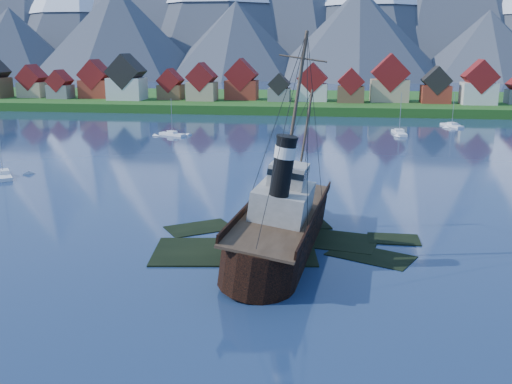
# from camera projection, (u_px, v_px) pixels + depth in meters

# --- Properties ---
(ground) EXTENTS (1400.00, 1400.00, 0.00)m
(ground) POSITION_uv_depth(u_px,v_px,m) (264.00, 248.00, 65.18)
(ground) COLOR navy
(ground) RESTS_ON ground
(shoal) EXTENTS (31.71, 21.24, 1.14)m
(shoal) POSITION_uv_depth(u_px,v_px,m) (281.00, 245.00, 67.08)
(shoal) COLOR black
(shoal) RESTS_ON ground
(shore_bank) EXTENTS (600.00, 80.00, 3.20)m
(shore_bank) POSITION_uv_depth(u_px,v_px,m) (319.00, 105.00, 228.27)
(shore_bank) COLOR #174A15
(shore_bank) RESTS_ON ground
(seawall) EXTENTS (600.00, 2.50, 2.00)m
(seawall) POSITION_uv_depth(u_px,v_px,m) (315.00, 116.00, 191.81)
(seawall) COLOR #3F3D38
(seawall) RESTS_ON ground
(town) EXTENTS (250.96, 16.69, 17.30)m
(town) POSITION_uv_depth(u_px,v_px,m) (229.00, 84.00, 213.57)
(town) COLOR maroon
(town) RESTS_ON ground
(tugboat_wreck) EXTENTS (7.43, 32.00, 25.35)m
(tugboat_wreck) POSITION_uv_depth(u_px,v_px,m) (279.00, 220.00, 64.89)
(tugboat_wreck) COLOR black
(tugboat_wreck) RESTS_ON ground
(sailboat_a) EXTENTS (7.09, 8.47, 10.86)m
(sailboat_a) POSITION_uv_depth(u_px,v_px,m) (3.00, 176.00, 100.70)
(sailboat_a) COLOR white
(sailboat_a) RESTS_ON ground
(sailboat_c) EXTENTS (7.83, 5.19, 10.02)m
(sailboat_c) POSITION_uv_depth(u_px,v_px,m) (172.00, 135.00, 148.47)
(sailboat_c) COLOR white
(sailboat_c) RESTS_ON ground
(sailboat_e) EXTENTS (5.61, 8.67, 9.95)m
(sailboat_e) POSITION_uv_depth(u_px,v_px,m) (452.00, 126.00, 165.29)
(sailboat_e) COLOR white
(sailboat_e) RESTS_ON ground
(sailboat_f) EXTENTS (3.39, 9.84, 11.46)m
(sailboat_f) POSITION_uv_depth(u_px,v_px,m) (399.00, 133.00, 150.44)
(sailboat_f) COLOR white
(sailboat_f) RESTS_ON ground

